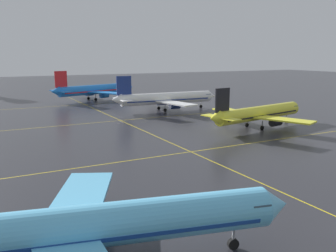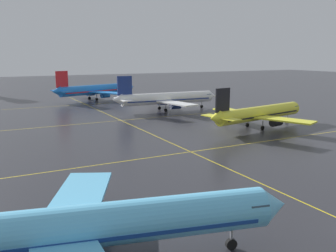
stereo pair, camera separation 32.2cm
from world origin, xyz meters
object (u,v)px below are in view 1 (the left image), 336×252
(airliner_front_gate, at_px, (89,227))
(airliner_far_left_stand, at_px, (95,90))
(airliner_second_row, at_px, (258,113))
(airliner_third_row, at_px, (166,98))

(airliner_front_gate, height_order, airliner_far_left_stand, airliner_far_left_stand)
(airliner_front_gate, xyz_separation_m, airliner_far_left_stand, (33.57, 111.29, 0.22))
(airliner_front_gate, relative_size, airliner_far_left_stand, 0.96)
(airliner_second_row, bearing_deg, airliner_far_left_stand, 104.30)
(airliner_third_row, bearing_deg, airliner_far_left_stand, 107.22)
(airliner_second_row, xyz_separation_m, airliner_far_left_stand, (-18.45, 72.36, 0.46))
(airliner_third_row, bearing_deg, airliner_second_row, -78.92)
(airliner_front_gate, relative_size, airliner_third_row, 0.98)
(airliner_front_gate, distance_m, airliner_second_row, 64.98)
(airliner_front_gate, bearing_deg, airliner_far_left_stand, 73.21)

